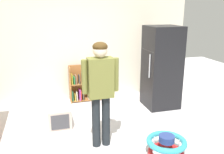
{
  "coord_description": "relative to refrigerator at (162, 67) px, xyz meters",
  "views": [
    {
      "loc": [
        -0.9,
        -3.36,
        2.15
      ],
      "look_at": [
        0.18,
        0.43,
        1.03
      ],
      "focal_mm": 39.32,
      "sensor_mm": 36.0,
      "label": 1
    }
  ],
  "objects": [
    {
      "name": "standing_person",
      "position": [
        -1.66,
        -1.25,
        0.12
      ],
      "size": [
        0.57,
        0.22,
        1.67
      ],
      "color": "black",
      "rests_on": "ground"
    },
    {
      "name": "baby_walker",
      "position": [
        -0.79,
        -1.79,
        -0.73
      ],
      "size": [
        0.6,
        0.6,
        0.32
      ],
      "color": "red",
      "rests_on": "ground"
    },
    {
      "name": "pet_carrier",
      "position": [
        -2.26,
        -0.35,
        -0.71
      ],
      "size": [
        0.42,
        0.55,
        0.36
      ],
      "color": "beige",
      "rests_on": "ground"
    },
    {
      "name": "back_wall",
      "position": [
        -1.56,
        1.0,
        0.46
      ],
      "size": [
        5.2,
        0.06,
        2.7
      ],
      "primitive_type": "cube",
      "color": "beige",
      "rests_on": "ground"
    },
    {
      "name": "bookshelf",
      "position": [
        -1.57,
        0.81,
        -0.52
      ],
      "size": [
        0.8,
        0.28,
        0.85
      ],
      "color": "#A06532",
      "rests_on": "ground"
    },
    {
      "name": "refrigerator",
      "position": [
        0.0,
        0.0,
        0.0
      ],
      "size": [
        0.73,
        0.68,
        1.78
      ],
      "color": "black",
      "rests_on": "ground"
    },
    {
      "name": "ground_plane",
      "position": [
        -1.56,
        -1.33,
        -0.89
      ],
      "size": [
        12.0,
        12.0,
        0.0
      ],
      "primitive_type": "plane",
      "color": "silver",
      "rests_on": "ground"
    }
  ]
}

